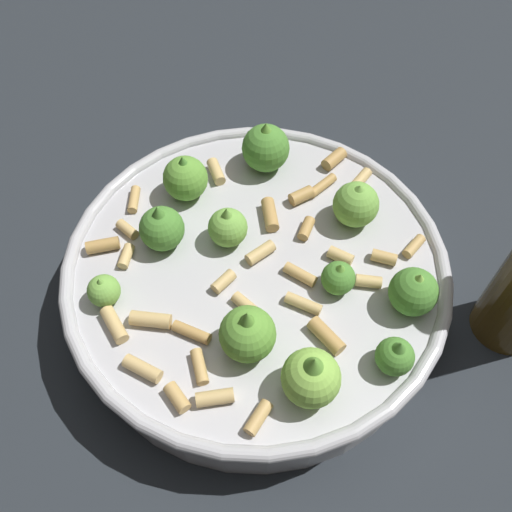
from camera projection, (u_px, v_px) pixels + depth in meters
The scene contains 2 objects.
ground_plane at pixel (256, 297), 0.54m from camera, with size 2.40×2.40×0.00m, color #23282D.
cooking_pan at pixel (257, 275), 0.50m from camera, with size 0.35×0.35×0.12m.
Camera 1 is at (0.14, -0.23, 0.46)m, focal length 37.85 mm.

